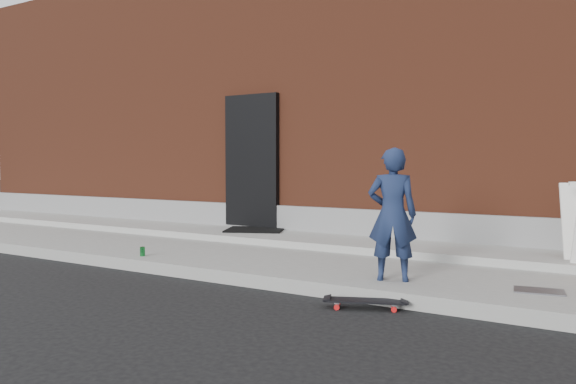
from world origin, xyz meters
The scene contains 9 objects.
ground centered at (0.00, 0.00, 0.00)m, with size 80.00×80.00×0.00m, color black.
sidewalk centered at (0.00, 1.50, 0.07)m, with size 20.00×3.00×0.15m, color gray.
apron centered at (0.00, 2.40, 0.20)m, with size 20.00×1.20×0.10m, color #999993.
building centered at (0.00, 6.99, 2.50)m, with size 20.00×8.10×5.00m.
child centered at (0.86, 0.49, 0.83)m, with size 0.50×0.33×1.37m, color #182343.
skateboard centered at (0.85, -0.17, 0.07)m, with size 0.77×0.47×0.09m.
soda_can centered at (-2.46, 0.25, 0.21)m, with size 0.07×0.07×0.12m, color #17732D.
doormat centered at (-2.30, 2.61, 0.26)m, with size 0.92×0.74×0.03m, color black.
utility_plate centered at (2.23, 0.73, 0.16)m, with size 0.44×0.28×0.01m, color #505055.
Camera 1 is at (2.90, -4.97, 1.36)m, focal length 35.00 mm.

